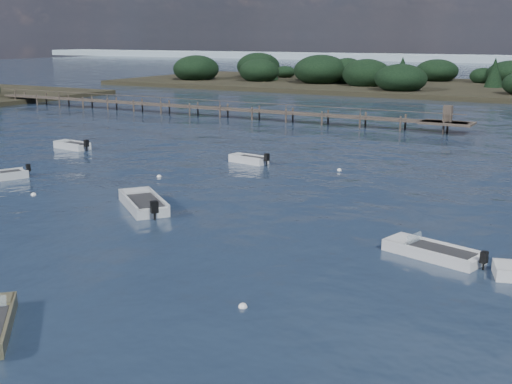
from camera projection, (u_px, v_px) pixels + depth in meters
The scene contains 11 objects.
ground at pixel (436, 117), 74.95m from camera, with size 400.00×400.00×0.00m, color #152132.
dinghy_mid_grey at pixel (143, 205), 35.51m from camera, with size 4.82×4.31×1.30m.
dinghy_mid_white_a at pixel (432, 254), 27.68m from camera, with size 4.59×2.62×1.05m.
tender_far_grey at pixel (72, 147), 54.15m from camera, with size 3.75×1.74×1.19m.
tender_far_white at pixel (249, 161), 48.14m from camera, with size 3.40×1.60×1.14m.
buoy_b at pixel (243, 307), 22.55m from camera, with size 0.32×0.32×0.32m, color white.
buoy_c at pixel (34, 195), 38.42m from camera, with size 0.32×0.32×0.32m, color white.
buoy_e at pixel (339, 171), 45.42m from camera, with size 0.32×0.32×0.32m, color white.
buoy_extra_b at pixel (159, 177), 43.37m from camera, with size 0.32×0.32×0.32m, color white.
jetty at pixel (224, 109), 74.83m from camera, with size 64.50×3.20×3.40m.
distant_haze at pixel (318, 59), 261.77m from camera, with size 280.00×20.00×2.40m, color #99B0BE.
Camera 1 is at (18.12, -15.65, 9.29)m, focal length 45.00 mm.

